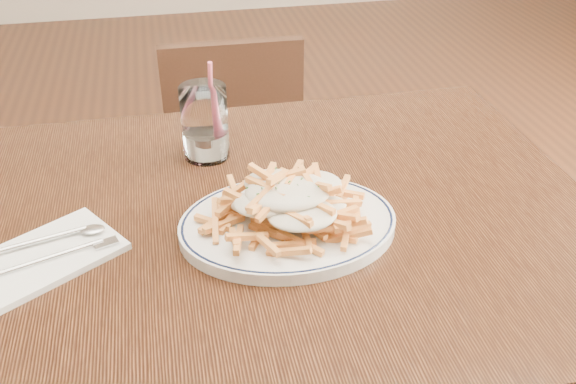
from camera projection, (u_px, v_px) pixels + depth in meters
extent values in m
cube|color=black|center=(225.00, 230.00, 1.01)|extent=(1.20, 0.80, 0.04)
cylinder|color=black|center=(436.00, 243.00, 1.59)|extent=(0.05, 0.05, 0.71)
cube|color=black|center=(231.00, 156.00, 1.93)|extent=(0.37, 0.37, 0.03)
cube|color=black|center=(234.00, 115.00, 1.68)|extent=(0.36, 0.04, 0.40)
cylinder|color=black|center=(273.00, 179.00, 2.19)|extent=(0.03, 0.03, 0.35)
cylinder|color=black|center=(182.00, 188.00, 2.14)|extent=(0.03, 0.03, 0.35)
cylinder|color=black|center=(291.00, 232.00, 1.93)|extent=(0.03, 0.03, 0.35)
cylinder|color=black|center=(188.00, 244.00, 1.88)|extent=(0.03, 0.03, 0.35)
torus|color=black|center=(288.00, 222.00, 0.96)|extent=(0.36, 0.36, 0.01)
ellipsoid|color=beige|center=(288.00, 189.00, 0.93)|extent=(0.18, 0.14, 0.03)
cube|color=white|center=(46.00, 256.00, 0.91)|extent=(0.24, 0.22, 0.01)
cylinder|color=white|center=(205.00, 122.00, 1.13)|extent=(0.08, 0.08, 0.13)
cylinder|color=white|center=(206.00, 143.00, 1.15)|extent=(0.07, 0.07, 0.05)
cylinder|color=#E95874|center=(211.00, 106.00, 1.13)|extent=(0.01, 0.05, 0.18)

